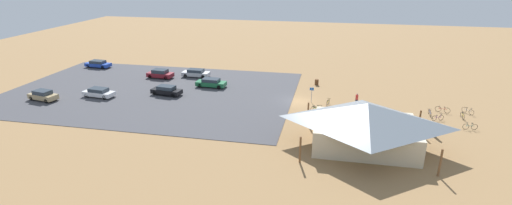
# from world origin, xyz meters

# --- Properties ---
(ground) EXTENTS (160.00, 160.00, 0.00)m
(ground) POSITION_xyz_m (0.00, 0.00, 0.00)
(ground) COLOR #937047
(ground) RESTS_ON ground
(parking_lot_asphalt) EXTENTS (42.91, 28.80, 0.05)m
(parking_lot_asphalt) POSITION_xyz_m (22.26, -0.03, 0.03)
(parking_lot_asphalt) COLOR #424247
(parking_lot_asphalt) RESTS_ON ground
(bike_pavilion) EXTENTS (12.97, 10.14, 4.84)m
(bike_pavilion) POSITION_xyz_m (-8.28, 12.51, 2.72)
(bike_pavilion) COLOR beige
(bike_pavilion) RESTS_ON ground
(trash_bin) EXTENTS (0.60, 0.60, 0.90)m
(trash_bin) POSITION_xyz_m (-2.15, -8.58, 0.45)
(trash_bin) COLOR brown
(trash_bin) RESTS_ON ground
(lot_sign) EXTENTS (0.56, 0.08, 2.20)m
(lot_sign) POSITION_xyz_m (-1.86, -0.30, 1.41)
(lot_sign) COLOR #99999E
(lot_sign) RESTS_ON ground
(bicycle_yellow_yard_front) EXTENTS (0.48, 1.65, 0.83)m
(bicycle_yellow_yard_front) POSITION_xyz_m (-20.82, 2.01, 0.37)
(bicycle_yellow_yard_front) COLOR black
(bicycle_yellow_yard_front) RESTS_ON ground
(bicycle_blue_lone_west) EXTENTS (0.48, 1.72, 0.75)m
(bicycle_blue_lone_west) POSITION_xyz_m (-17.04, 1.75, 0.35)
(bicycle_blue_lone_west) COLOR black
(bicycle_blue_lone_west) RESTS_ON ground
(bicycle_orange_front_row) EXTENTS (1.40, 1.02, 0.83)m
(bicycle_orange_front_row) POSITION_xyz_m (-14.27, 4.11, 0.38)
(bicycle_orange_front_row) COLOR black
(bicycle_orange_front_row) RESTS_ON ground
(bicycle_black_edge_south) EXTENTS (0.96, 1.50, 0.88)m
(bicycle_black_edge_south) POSITION_xyz_m (-3.47, 4.82, 0.40)
(bicycle_black_edge_south) COLOR black
(bicycle_black_edge_south) RESTS_ON ground
(bicycle_purple_by_bin) EXTENTS (1.54, 0.71, 0.84)m
(bicycle_purple_by_bin) POSITION_xyz_m (-17.62, 3.37, 0.36)
(bicycle_purple_by_bin) COLOR black
(bicycle_purple_by_bin) RESTS_ON ground
(bicycle_white_yard_right) EXTENTS (1.58, 0.77, 0.79)m
(bicycle_white_yard_right) POSITION_xyz_m (-14.85, 6.41, 0.35)
(bicycle_white_yard_right) COLOR black
(bicycle_white_yard_right) RESTS_ON ground
(bicycle_green_trailside) EXTENTS (1.48, 1.13, 0.90)m
(bicycle_green_trailside) POSITION_xyz_m (-2.77, 3.12, 0.39)
(bicycle_green_trailside) COLOR black
(bicycle_green_trailside) RESTS_ON ground
(bicycle_silver_mid_cluster) EXTENTS (1.10, 1.41, 0.87)m
(bicycle_silver_mid_cluster) POSITION_xyz_m (-21.99, 0.06, 0.38)
(bicycle_silver_mid_cluster) COLOR black
(bicycle_silver_mid_cluster) RESTS_ON ground
(bicycle_teal_back_row) EXTENTS (1.67, 0.48, 0.88)m
(bicycle_teal_back_row) POSITION_xyz_m (-20.67, 5.52, 0.38)
(bicycle_teal_back_row) COLOR black
(bicycle_teal_back_row) RESTS_ON ground
(bicycle_red_lone_east) EXTENTS (1.73, 0.72, 0.83)m
(bicycle_red_lone_east) POSITION_xyz_m (-18.90, 0.26, 0.39)
(bicycle_red_lone_east) COLOR black
(bicycle_red_lone_east) RESTS_ON ground
(bicycle_yellow_yard_center) EXTENTS (0.54, 1.67, 0.89)m
(bicycle_yellow_yard_center) POSITION_xyz_m (-4.19, 0.56, 0.39)
(bicycle_yellow_yard_center) COLOR black
(bicycle_yellow_yard_center) RESTS_ON ground
(car_tan_near_entry) EXTENTS (4.45, 2.47, 1.45)m
(car_tan_near_entry) POSITION_xyz_m (35.38, 6.81, 0.77)
(car_tan_near_entry) COLOR tan
(car_tan_near_entry) RESTS_ON parking_lot_asphalt
(car_maroon_aisle_side) EXTENTS (4.48, 2.18, 1.47)m
(car_maroon_aisle_side) POSITION_xyz_m (24.05, -7.07, 0.77)
(car_maroon_aisle_side) COLOR maroon
(car_maroon_aisle_side) RESTS_ON parking_lot_asphalt
(car_black_front_row) EXTENTS (4.67, 2.28, 1.38)m
(car_black_front_row) POSITION_xyz_m (19.23, 1.07, 0.74)
(car_black_front_row) COLOR black
(car_black_front_row) RESTS_ON parking_lot_asphalt
(car_green_by_curb) EXTENTS (4.72, 2.05, 1.36)m
(car_green_by_curb) POSITION_xyz_m (14.02, -3.97, 0.73)
(car_green_by_curb) COLOR #1E6B3D
(car_green_by_curb) RESTS_ON parking_lot_asphalt
(car_silver_end_stall) EXTENTS (4.69, 1.95, 1.34)m
(car_silver_end_stall) POSITION_xyz_m (18.36, -8.91, 0.73)
(car_silver_end_stall) COLOR #BCBCC1
(car_silver_end_stall) RESTS_ON parking_lot_asphalt
(car_white_second_row) EXTENTS (4.75, 2.27, 1.31)m
(car_white_second_row) POSITION_xyz_m (28.49, 3.91, 0.71)
(car_white_second_row) COLOR white
(car_white_second_row) RESTS_ON parking_lot_asphalt
(car_blue_far_end) EXTENTS (4.87, 2.20, 1.33)m
(car_blue_far_end) POSITION_xyz_m (38.48, -11.21, 0.72)
(car_blue_far_end) COLOR #1E42B2
(car_blue_far_end) RESTS_ON parking_lot_asphalt
(visitor_near_lot) EXTENTS (0.38, 0.40, 1.72)m
(visitor_near_lot) POSITION_xyz_m (-8.01, -0.24, 0.90)
(visitor_near_lot) COLOR #2D3347
(visitor_near_lot) RESTS_ON ground
(visitor_by_pavilion) EXTENTS (0.36, 0.39, 1.66)m
(visitor_by_pavilion) POSITION_xyz_m (-16.14, 8.30, 0.87)
(visitor_by_pavilion) COLOR #2D3347
(visitor_by_pavilion) RESTS_ON ground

